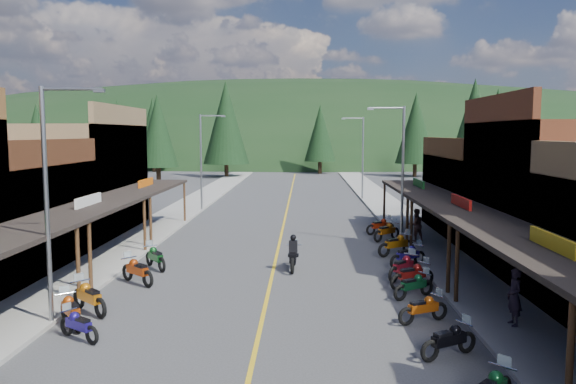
# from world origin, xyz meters

# --- Properties ---
(ground) EXTENTS (220.00, 220.00, 0.00)m
(ground) POSITION_xyz_m (0.00, 0.00, 0.00)
(ground) COLOR #38383A
(ground) RESTS_ON ground
(centerline) EXTENTS (0.15, 90.00, 0.01)m
(centerline) POSITION_xyz_m (0.00, 20.00, 0.01)
(centerline) COLOR gold
(centerline) RESTS_ON ground
(sidewalk_west) EXTENTS (3.40, 94.00, 0.15)m
(sidewalk_west) POSITION_xyz_m (-8.70, 20.00, 0.07)
(sidewalk_west) COLOR gray
(sidewalk_west) RESTS_ON ground
(sidewalk_east) EXTENTS (3.40, 94.00, 0.15)m
(sidewalk_east) POSITION_xyz_m (8.70, 20.00, 0.07)
(sidewalk_east) COLOR gray
(sidewalk_east) RESTS_ON ground
(shop_west_3) EXTENTS (10.90, 10.20, 8.20)m
(shop_west_3) POSITION_xyz_m (-13.78, 11.30, 3.52)
(shop_west_3) COLOR brown
(shop_west_3) RESTS_ON ground
(shop_east_2) EXTENTS (10.90, 9.00, 8.20)m
(shop_east_2) POSITION_xyz_m (13.78, 1.70, 3.52)
(shop_east_2) COLOR #562B19
(shop_east_2) RESTS_ON ground
(shop_east_3) EXTENTS (10.90, 10.20, 6.20)m
(shop_east_3) POSITION_xyz_m (13.75, 11.30, 2.53)
(shop_east_3) COLOR #4C2D16
(shop_east_3) RESTS_ON ground
(streetlight_0) EXTENTS (2.16, 0.18, 8.00)m
(streetlight_0) POSITION_xyz_m (-6.95, -6.00, 4.46)
(streetlight_0) COLOR gray
(streetlight_0) RESTS_ON ground
(streetlight_1) EXTENTS (2.16, 0.18, 8.00)m
(streetlight_1) POSITION_xyz_m (-6.95, 22.00, 4.46)
(streetlight_1) COLOR gray
(streetlight_1) RESTS_ON ground
(streetlight_2) EXTENTS (2.16, 0.18, 8.00)m
(streetlight_2) POSITION_xyz_m (6.95, 8.00, 4.46)
(streetlight_2) COLOR gray
(streetlight_2) RESTS_ON ground
(streetlight_3) EXTENTS (2.16, 0.18, 8.00)m
(streetlight_3) POSITION_xyz_m (6.95, 30.00, 4.46)
(streetlight_3) COLOR gray
(streetlight_3) RESTS_ON ground
(ridge_hill) EXTENTS (310.00, 140.00, 60.00)m
(ridge_hill) POSITION_xyz_m (0.00, 135.00, 0.00)
(ridge_hill) COLOR black
(ridge_hill) RESTS_ON ground
(pine_0) EXTENTS (5.04, 5.04, 11.00)m
(pine_0) POSITION_xyz_m (-40.00, 62.00, 6.48)
(pine_0) COLOR black
(pine_0) RESTS_ON ground
(pine_1) EXTENTS (5.88, 5.88, 12.50)m
(pine_1) POSITION_xyz_m (-24.00, 70.00, 7.24)
(pine_1) COLOR black
(pine_1) RESTS_ON ground
(pine_2) EXTENTS (6.72, 6.72, 14.00)m
(pine_2) POSITION_xyz_m (-10.00, 58.00, 7.99)
(pine_2) COLOR black
(pine_2) RESTS_ON ground
(pine_3) EXTENTS (5.04, 5.04, 11.00)m
(pine_3) POSITION_xyz_m (4.00, 66.00, 6.48)
(pine_3) COLOR black
(pine_3) RESTS_ON ground
(pine_4) EXTENTS (5.88, 5.88, 12.50)m
(pine_4) POSITION_xyz_m (18.00, 60.00, 7.24)
(pine_4) COLOR black
(pine_4) RESTS_ON ground
(pine_5) EXTENTS (6.72, 6.72, 14.00)m
(pine_5) POSITION_xyz_m (34.00, 72.00, 7.99)
(pine_5) COLOR black
(pine_5) RESTS_ON ground
(pine_7) EXTENTS (5.88, 5.88, 12.50)m
(pine_7) POSITION_xyz_m (-32.00, 76.00, 7.24)
(pine_7) COLOR black
(pine_7) RESTS_ON ground
(pine_8) EXTENTS (4.48, 4.48, 10.00)m
(pine_8) POSITION_xyz_m (-22.00, 40.00, 5.98)
(pine_8) COLOR black
(pine_8) RESTS_ON ground
(pine_9) EXTENTS (4.93, 4.93, 10.80)m
(pine_9) POSITION_xyz_m (24.00, 45.00, 6.38)
(pine_9) COLOR black
(pine_9) RESTS_ON ground
(pine_10) EXTENTS (5.38, 5.38, 11.60)m
(pine_10) POSITION_xyz_m (-18.00, 50.00, 6.78)
(pine_10) COLOR black
(pine_10) RESTS_ON ground
(pine_11) EXTENTS (5.82, 5.82, 12.40)m
(pine_11) POSITION_xyz_m (20.00, 38.00, 7.19)
(pine_11) COLOR black
(pine_11) RESTS_ON ground
(bike_west_4) EXTENTS (1.88, 1.55, 1.06)m
(bike_west_4) POSITION_xyz_m (-5.60, -7.38, 0.53)
(bike_west_4) COLOR navy
(bike_west_4) RESTS_ON ground
(bike_west_5) EXTENTS (1.87, 2.11, 1.22)m
(bike_west_5) POSITION_xyz_m (-6.36, -6.17, 0.61)
(bike_west_5) COLOR #A63C0B
(bike_west_5) RESTS_ON ground
(bike_west_6) EXTENTS (2.21, 2.12, 1.31)m
(bike_west_6) POSITION_xyz_m (-6.28, -4.77, 0.66)
(bike_west_6) COLOR #B9650D
(bike_west_6) RESTS_ON ground
(bike_west_7) EXTENTS (2.20, 2.08, 1.30)m
(bike_west_7) POSITION_xyz_m (-5.71, -0.82, 0.65)
(bike_west_7) COLOR #97320A
(bike_west_7) RESTS_ON ground
(bike_west_8) EXTENTS (1.89, 2.19, 1.25)m
(bike_west_8) POSITION_xyz_m (-5.65, 1.89, 0.63)
(bike_west_8) COLOR #0C3E14
(bike_west_8) RESTS_ON ground
(bike_east_4) EXTENTS (2.07, 1.56, 1.14)m
(bike_east_4) POSITION_xyz_m (5.65, -8.44, 0.57)
(bike_east_4) COLOR black
(bike_east_4) RESTS_ON ground
(bike_east_5) EXTENTS (2.04, 1.43, 1.11)m
(bike_east_5) POSITION_xyz_m (5.54, -5.45, 0.56)
(bike_east_5) COLOR #A6450B
(bike_east_5) RESTS_ON ground
(bike_east_6) EXTENTS (2.02, 1.64, 1.13)m
(bike_east_6) POSITION_xyz_m (5.77, -2.56, 0.57)
(bike_east_6) COLOR #0C3C1E
(bike_east_6) RESTS_ON ground
(bike_east_7) EXTENTS (2.26, 1.68, 1.24)m
(bike_east_7) POSITION_xyz_m (5.99, -1.13, 0.62)
(bike_east_7) COLOR maroon
(bike_east_7) RESTS_ON ground
(bike_east_8) EXTENTS (2.00, 2.14, 1.26)m
(bike_east_8) POSITION_xyz_m (5.86, 0.31, 0.63)
(bike_east_8) COLOR maroon
(bike_east_8) RESTS_ON ground
(bike_east_9) EXTENTS (2.24, 1.85, 1.26)m
(bike_east_9) POSITION_xyz_m (6.49, 2.57, 0.63)
(bike_east_9) COLOR navy
(bike_east_9) RESTS_ON ground
(bike_east_10) EXTENTS (2.41, 1.90, 1.34)m
(bike_east_10) POSITION_xyz_m (6.35, 5.17, 0.67)
(bike_east_10) COLOR #A85F0C
(bike_east_10) RESTS_ON ground
(bike_east_11) EXTENTS (2.15, 2.05, 1.27)m
(bike_east_11) POSITION_xyz_m (6.45, 9.33, 0.64)
(bike_east_11) COLOR #A2500B
(bike_east_11) RESTS_ON ground
(bike_east_12) EXTENTS (2.19, 1.66, 1.21)m
(bike_east_12) POSITION_xyz_m (6.36, 11.50, 0.61)
(bike_east_12) COLOR red
(bike_east_12) RESTS_ON ground
(rider_on_bike) EXTENTS (0.84, 2.33, 1.76)m
(rider_on_bike) POSITION_xyz_m (0.95, 1.92, 0.70)
(rider_on_bike) COLOR black
(rider_on_bike) RESTS_ON ground
(pedestrian_east_a) EXTENTS (0.52, 0.74, 1.92)m
(pedestrian_east_a) POSITION_xyz_m (8.40, -6.00, 1.11)
(pedestrian_east_a) COLOR black
(pedestrian_east_a) RESTS_ON sidewalk_east
(pedestrian_east_b) EXTENTS (1.05, 0.79, 1.93)m
(pedestrian_east_b) POSITION_xyz_m (8.01, 8.46, 1.12)
(pedestrian_east_b) COLOR #4F3631
(pedestrian_east_b) RESTS_ON sidewalk_east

